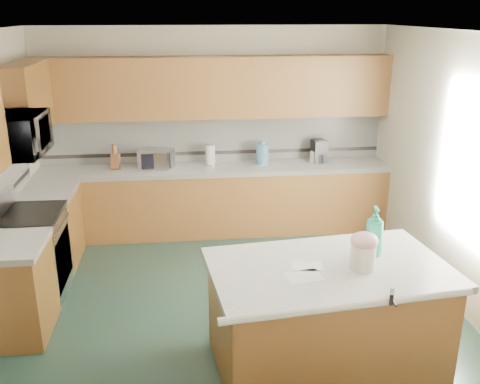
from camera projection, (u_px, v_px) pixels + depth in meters
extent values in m
plane|color=#192C25|center=(229.00, 307.00, 5.46)|extent=(4.60, 4.60, 0.00)
plane|color=white|center=(227.00, 32.00, 4.59)|extent=(4.60, 4.60, 0.00)
cube|color=beige|center=(213.00, 130.00, 7.21)|extent=(4.60, 0.04, 2.70)
cube|color=beige|center=(267.00, 313.00, 2.84)|extent=(4.60, 0.04, 2.70)
cube|color=beige|center=(462.00, 174.00, 5.27)|extent=(0.04, 4.60, 2.70)
cube|color=#4F3212|center=(215.00, 202.00, 7.21)|extent=(4.60, 0.60, 0.86)
cube|color=white|center=(215.00, 169.00, 7.06)|extent=(4.60, 0.64, 0.06)
cube|color=#4F3212|center=(213.00, 87.00, 6.85)|extent=(4.60, 0.33, 0.78)
cube|color=silver|center=(213.00, 138.00, 7.22)|extent=(4.60, 0.02, 0.63)
cube|color=black|center=(213.00, 153.00, 7.27)|extent=(4.60, 0.01, 0.05)
cube|color=#4F3212|center=(51.00, 228.00, 6.33)|extent=(0.60, 0.82, 0.86)
cube|color=white|center=(47.00, 191.00, 6.18)|extent=(0.64, 0.82, 0.06)
cube|color=#4F3212|center=(14.00, 292.00, 4.89)|extent=(0.60, 0.72, 0.86)
cube|color=white|center=(7.00, 246.00, 4.74)|extent=(0.64, 0.72, 0.06)
cube|color=#4F3212|center=(26.00, 99.00, 5.95)|extent=(0.33, 1.09, 0.78)
cube|color=#B7B7BC|center=(34.00, 256.00, 5.58)|extent=(0.60, 0.76, 0.88)
cube|color=black|center=(63.00, 258.00, 5.63)|extent=(0.02, 0.68, 0.55)
cube|color=black|center=(29.00, 215.00, 5.43)|extent=(0.62, 0.78, 0.04)
cylinder|color=#B7B7BC|center=(62.00, 225.00, 5.51)|extent=(0.02, 0.66, 0.02)
cube|color=#B7B7BC|center=(0.00, 205.00, 5.37)|extent=(0.06, 0.76, 0.18)
imported|color=#B7B7BC|center=(18.00, 135.00, 5.17)|extent=(0.50, 0.73, 0.41)
cube|color=#4F3212|center=(326.00, 319.00, 4.47)|extent=(1.93, 1.24, 0.86)
cube|color=white|center=(329.00, 269.00, 4.32)|extent=(2.04, 1.35, 0.06)
cylinder|color=white|center=(351.00, 306.00, 3.79)|extent=(1.92, 0.27, 0.06)
cylinder|color=silver|center=(363.00, 257.00, 4.24)|extent=(0.26, 0.26, 0.21)
ellipsoid|color=#E6A0B2|center=(364.00, 241.00, 4.19)|extent=(0.22, 0.22, 0.14)
cylinder|color=tan|center=(365.00, 235.00, 4.18)|extent=(0.07, 0.02, 0.02)
sphere|color=tan|center=(360.00, 235.00, 4.17)|extent=(0.04, 0.04, 0.04)
sphere|color=tan|center=(369.00, 235.00, 4.18)|extent=(0.04, 0.04, 0.04)
imported|color=#219076|center=(374.00, 231.00, 4.44)|extent=(0.19, 0.19, 0.43)
cube|color=white|center=(304.00, 277.00, 4.14)|extent=(0.32, 0.26, 0.00)
cube|color=white|center=(307.00, 266.00, 4.31)|extent=(0.27, 0.23, 0.00)
cube|color=black|center=(392.00, 297.00, 3.82)|extent=(0.07, 0.10, 0.09)
cylinder|color=black|center=(395.00, 304.00, 3.78)|extent=(0.02, 0.07, 0.02)
cube|color=#472814|center=(115.00, 161.00, 6.93)|extent=(0.12, 0.16, 0.21)
cylinder|color=black|center=(115.00, 163.00, 6.97)|extent=(0.10, 0.10, 0.13)
cylinder|color=#472814|center=(115.00, 152.00, 6.92)|extent=(0.06, 0.06, 0.19)
cube|color=#B7B7BC|center=(156.00, 159.00, 6.98)|extent=(0.49, 0.41, 0.24)
cube|color=black|center=(156.00, 161.00, 6.85)|extent=(0.37, 0.01, 0.20)
cylinder|color=white|center=(210.00, 155.00, 7.09)|extent=(0.12, 0.12, 0.28)
cylinder|color=#B7B7BC|center=(210.00, 164.00, 7.13)|extent=(0.19, 0.19, 0.01)
cylinder|color=#5789B8|center=(263.00, 154.00, 7.13)|extent=(0.17, 0.17, 0.28)
cylinder|color=#5789B8|center=(263.00, 143.00, 7.08)|extent=(0.08, 0.08, 0.04)
cube|color=black|center=(319.00, 151.00, 7.22)|extent=(0.20, 0.22, 0.31)
cylinder|color=black|center=(319.00, 158.00, 7.21)|extent=(0.13, 0.13, 0.13)
imported|color=white|center=(315.00, 154.00, 7.20)|extent=(0.15, 0.15, 0.24)
cylinder|color=red|center=(316.00, 144.00, 7.16)|extent=(0.02, 0.02, 0.03)
cube|color=white|center=(472.00, 164.00, 5.03)|extent=(0.02, 1.40, 1.10)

